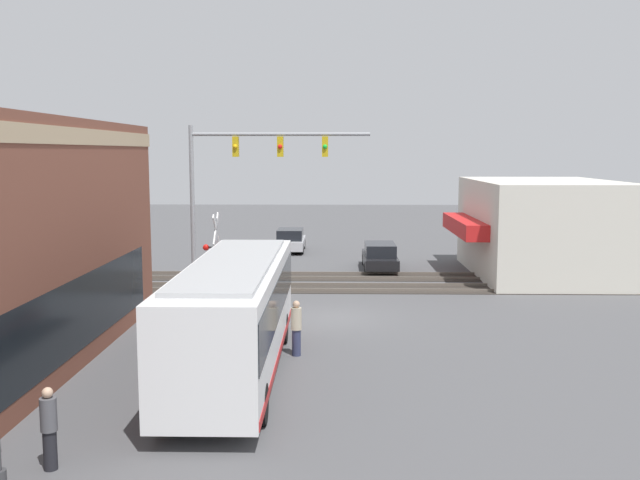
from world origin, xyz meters
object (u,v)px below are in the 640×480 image
object	(u,v)px
crossing_signal	(216,247)
parked_car_black	(380,257)
parked_car_silver	(290,241)
pedestrian_by_lamp	(49,428)
city_bus	(235,312)
pedestrian_near_bus	(296,328)

from	to	relation	value
crossing_signal	parked_car_black	size ratio (longest dim) A/B	0.79
parked_car_silver	pedestrian_by_lamp	size ratio (longest dim) A/B	2.44
parked_car_silver	crossing_signal	bearing A→B (deg)	171.19
parked_car_black	pedestrian_by_lamp	world-z (taller)	pedestrian_by_lamp
parked_car_silver	pedestrian_by_lamp	distance (m)	32.38
parked_car_silver	parked_car_black	bearing A→B (deg)	-142.36
city_bus	pedestrian_near_bus	distance (m)	2.73
crossing_signal	parked_car_silver	size ratio (longest dim) A/B	0.89
pedestrian_by_lamp	pedestrian_near_bus	bearing A→B (deg)	-28.94
pedestrian_near_bus	pedestrian_by_lamp	size ratio (longest dim) A/B	1.02
crossing_signal	pedestrian_by_lamp	xyz separation A→B (m)	(-17.18, 0.60, -1.40)
crossing_signal	parked_car_black	world-z (taller)	crossing_signal
city_bus	crossing_signal	world-z (taller)	crossing_signal
parked_car_black	parked_car_silver	bearing A→B (deg)	37.64
crossing_signal	pedestrian_by_lamp	world-z (taller)	crossing_signal
city_bus	pedestrian_by_lamp	xyz separation A→B (m)	(-6.40, 2.93, -0.97)
parked_car_silver	pedestrian_by_lamp	world-z (taller)	pedestrian_by_lamp
parked_car_black	crossing_signal	bearing A→B (deg)	136.19
crossing_signal	parked_car_silver	xyz separation A→B (m)	(15.06, -2.33, -1.61)
city_bus	parked_car_black	world-z (taller)	city_bus
parked_car_silver	pedestrian_by_lamp	bearing A→B (deg)	174.81
pedestrian_near_bus	pedestrian_by_lamp	xyz separation A→B (m)	(-8.34, 4.61, -0.02)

